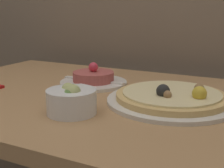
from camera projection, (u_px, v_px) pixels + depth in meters
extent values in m
cube|color=#AD7F51|center=(112.00, 102.00, 0.86)|extent=(1.21, 0.72, 0.03)
cylinder|color=#AD7F51|center=(37.00, 148.00, 1.45)|extent=(0.06, 0.06, 0.74)
cylinder|color=silver|center=(171.00, 101.00, 0.80)|extent=(0.33, 0.33, 0.01)
cylinder|color=#DBB26B|center=(171.00, 96.00, 0.79)|extent=(0.28, 0.28, 0.01)
cylinder|color=beige|center=(171.00, 93.00, 0.79)|extent=(0.25, 0.25, 0.01)
sphere|color=gold|center=(199.00, 93.00, 0.74)|extent=(0.04, 0.04, 0.04)
sphere|color=#997047|center=(199.00, 88.00, 0.79)|extent=(0.03, 0.03, 0.03)
sphere|color=#997047|center=(168.00, 95.00, 0.74)|extent=(0.02, 0.02, 0.02)
sphere|color=black|center=(163.00, 91.00, 0.76)|extent=(0.03, 0.03, 0.03)
sphere|color=#387F33|center=(163.00, 90.00, 0.78)|extent=(0.03, 0.03, 0.03)
cylinder|color=silver|center=(94.00, 83.00, 0.99)|extent=(0.21, 0.21, 0.01)
cylinder|color=#B2514C|center=(93.00, 76.00, 0.98)|extent=(0.13, 0.13, 0.03)
sphere|color=#E0384C|center=(93.00, 67.00, 0.98)|extent=(0.03, 0.03, 0.03)
cube|color=white|center=(118.00, 83.00, 0.95)|extent=(0.04, 0.02, 0.01)
cube|color=white|center=(106.00, 75.00, 1.06)|extent=(0.02, 0.04, 0.01)
cube|color=white|center=(71.00, 78.00, 1.02)|extent=(0.04, 0.02, 0.01)
cube|color=white|center=(79.00, 86.00, 0.91)|extent=(0.02, 0.04, 0.01)
cylinder|color=white|center=(72.00, 102.00, 0.71)|extent=(0.12, 0.12, 0.06)
sphere|color=#B7BC70|center=(73.00, 92.00, 0.70)|extent=(0.04, 0.04, 0.04)
sphere|color=#668E42|center=(70.00, 94.00, 0.69)|extent=(0.03, 0.03, 0.03)
sphere|color=#B7BC70|center=(68.00, 89.00, 0.73)|extent=(0.03, 0.03, 0.03)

